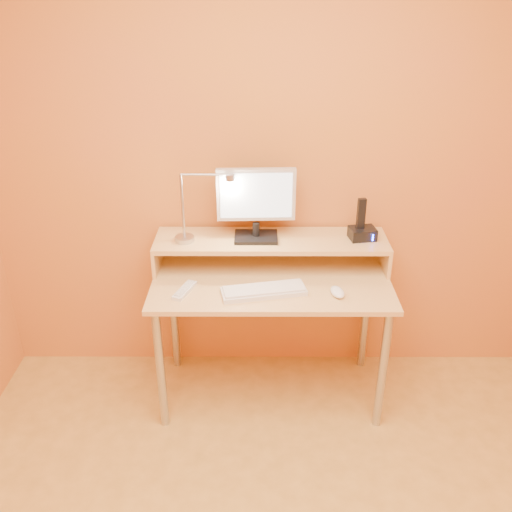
{
  "coord_description": "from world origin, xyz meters",
  "views": [
    {
      "loc": [
        -0.07,
        -1.3,
        2.11
      ],
      "look_at": [
        -0.08,
        1.13,
        0.88
      ],
      "focal_mm": 39.59,
      "sensor_mm": 36.0,
      "label": 1
    }
  ],
  "objects_px": {
    "lamp_base": "(185,239)",
    "remote_control": "(185,290)",
    "keyboard": "(264,291)",
    "monitor_panel": "(256,194)",
    "phone_dock": "(362,233)",
    "mouse": "(337,292)"
  },
  "relations": [
    {
      "from": "keyboard",
      "to": "mouse",
      "type": "distance_m",
      "value": 0.35
    },
    {
      "from": "monitor_panel",
      "to": "mouse",
      "type": "relative_size",
      "value": 3.65
    },
    {
      "from": "keyboard",
      "to": "remote_control",
      "type": "bearing_deg",
      "value": 166.68
    },
    {
      "from": "mouse",
      "to": "remote_control",
      "type": "height_order",
      "value": "mouse"
    },
    {
      "from": "phone_dock",
      "to": "remote_control",
      "type": "bearing_deg",
      "value": -172.52
    },
    {
      "from": "phone_dock",
      "to": "keyboard",
      "type": "bearing_deg",
      "value": -160.27
    },
    {
      "from": "keyboard",
      "to": "mouse",
      "type": "relative_size",
      "value": 3.78
    },
    {
      "from": "lamp_base",
      "to": "mouse",
      "type": "distance_m",
      "value": 0.82
    },
    {
      "from": "monitor_panel",
      "to": "remote_control",
      "type": "relative_size",
      "value": 2.18
    },
    {
      "from": "lamp_base",
      "to": "remote_control",
      "type": "height_order",
      "value": "lamp_base"
    },
    {
      "from": "monitor_panel",
      "to": "mouse",
      "type": "distance_m",
      "value": 0.63
    },
    {
      "from": "mouse",
      "to": "remote_control",
      "type": "relative_size",
      "value": 0.6
    },
    {
      "from": "keyboard",
      "to": "remote_control",
      "type": "xyz_separation_m",
      "value": [
        -0.38,
        0.01,
        -0.0
      ]
    },
    {
      "from": "monitor_panel",
      "to": "keyboard",
      "type": "distance_m",
      "value": 0.49
    },
    {
      "from": "remote_control",
      "to": "mouse",
      "type": "bearing_deg",
      "value": 18.11
    },
    {
      "from": "keyboard",
      "to": "lamp_base",
      "type": "bearing_deg",
      "value": 136.29
    },
    {
      "from": "monitor_panel",
      "to": "remote_control",
      "type": "xyz_separation_m",
      "value": [
        -0.35,
        -0.28,
        -0.39
      ]
    },
    {
      "from": "phone_dock",
      "to": "monitor_panel",
      "type": "bearing_deg",
      "value": 169.5
    },
    {
      "from": "lamp_base",
      "to": "remote_control",
      "type": "relative_size",
      "value": 0.56
    },
    {
      "from": "phone_dock",
      "to": "remote_control",
      "type": "xyz_separation_m",
      "value": [
        -0.89,
        -0.27,
        -0.18
      ]
    },
    {
      "from": "phone_dock",
      "to": "lamp_base",
      "type": "bearing_deg",
      "value": 172.44
    },
    {
      "from": "keyboard",
      "to": "mouse",
      "type": "bearing_deg",
      "value": -14.17
    }
  ]
}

